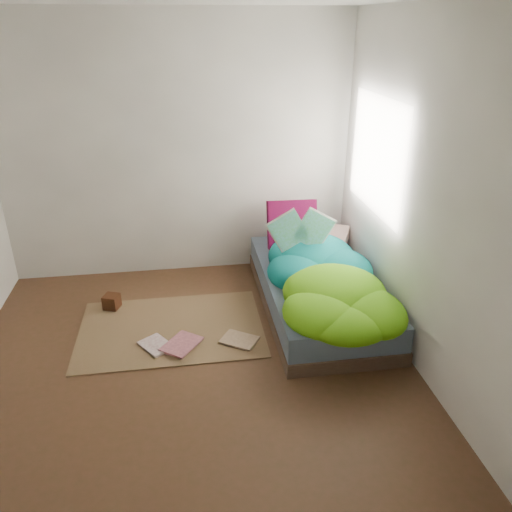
{
  "coord_description": "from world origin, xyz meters",
  "views": [
    {
      "loc": [
        0.03,
        -3.24,
        2.47
      ],
      "look_at": [
        0.64,
        0.75,
        0.57
      ],
      "focal_mm": 35.0,
      "sensor_mm": 36.0,
      "label": 1
    }
  ],
  "objects_px": {
    "bed": "(318,292)",
    "open_book": "(302,220)",
    "wooden_box": "(112,302)",
    "floor_book_a": "(146,350)",
    "floor_book_b": "(170,341)",
    "pillow_magenta": "(292,224)"
  },
  "relations": [
    {
      "from": "pillow_magenta",
      "to": "floor_book_a",
      "type": "bearing_deg",
      "value": -139.21
    },
    {
      "from": "pillow_magenta",
      "to": "open_book",
      "type": "height_order",
      "value": "open_book"
    },
    {
      "from": "pillow_magenta",
      "to": "open_book",
      "type": "xyz_separation_m",
      "value": [
        -0.03,
        -0.52,
        0.25
      ]
    },
    {
      "from": "wooden_box",
      "to": "floor_book_a",
      "type": "relative_size",
      "value": 0.48
    },
    {
      "from": "wooden_box",
      "to": "floor_book_b",
      "type": "bearing_deg",
      "value": -50.34
    },
    {
      "from": "wooden_box",
      "to": "floor_book_a",
      "type": "height_order",
      "value": "wooden_box"
    },
    {
      "from": "floor_book_a",
      "to": "floor_book_b",
      "type": "height_order",
      "value": "floor_book_b"
    },
    {
      "from": "floor_book_b",
      "to": "wooden_box",
      "type": "bearing_deg",
      "value": 166.56
    },
    {
      "from": "pillow_magenta",
      "to": "floor_book_a",
      "type": "xyz_separation_m",
      "value": [
        -1.47,
        -1.17,
        -0.56
      ]
    },
    {
      "from": "floor_book_a",
      "to": "floor_book_b",
      "type": "relative_size",
      "value": 0.86
    },
    {
      "from": "bed",
      "to": "wooden_box",
      "type": "bearing_deg",
      "value": 172.24
    },
    {
      "from": "bed",
      "to": "open_book",
      "type": "bearing_deg",
      "value": 132.31
    },
    {
      "from": "pillow_magenta",
      "to": "open_book",
      "type": "relative_size",
      "value": 0.97
    },
    {
      "from": "floor_book_b",
      "to": "open_book",
      "type": "bearing_deg",
      "value": 60.6
    },
    {
      "from": "pillow_magenta",
      "to": "floor_book_a",
      "type": "height_order",
      "value": "pillow_magenta"
    },
    {
      "from": "wooden_box",
      "to": "floor_book_b",
      "type": "height_order",
      "value": "wooden_box"
    },
    {
      "from": "pillow_magenta",
      "to": "wooden_box",
      "type": "distance_m",
      "value": 1.93
    },
    {
      "from": "floor_book_a",
      "to": "pillow_magenta",
      "type": "bearing_deg",
      "value": 3.7
    },
    {
      "from": "floor_book_a",
      "to": "floor_book_b",
      "type": "xyz_separation_m",
      "value": [
        0.2,
        0.1,
        0.0
      ]
    },
    {
      "from": "open_book",
      "to": "floor_book_b",
      "type": "distance_m",
      "value": 1.58
    },
    {
      "from": "pillow_magenta",
      "to": "floor_book_b",
      "type": "relative_size",
      "value": 1.52
    },
    {
      "from": "open_book",
      "to": "pillow_magenta",
      "type": "bearing_deg",
      "value": 86.43
    }
  ]
}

